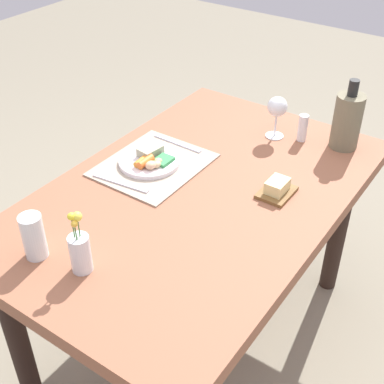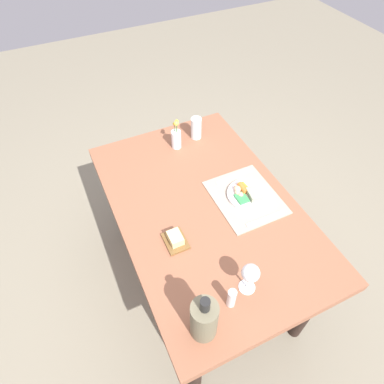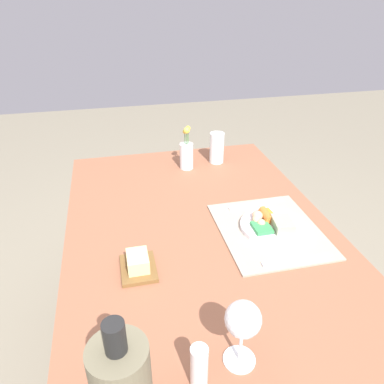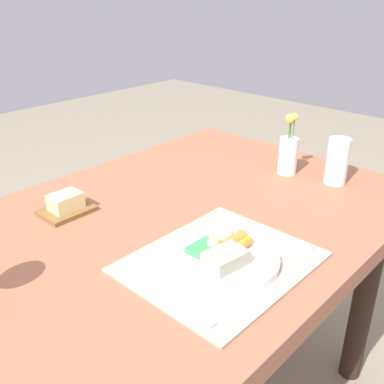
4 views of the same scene
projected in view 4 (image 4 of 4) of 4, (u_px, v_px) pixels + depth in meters
dining_table at (165, 254)px, 1.16m from camera, size 1.39×0.89×0.73m
placemat at (221, 262)px, 0.95m from camera, size 0.39×0.33×0.01m
dinner_plate at (226, 256)px, 0.94m from camera, size 0.22×0.22×0.05m
fork at (170, 299)px, 0.83m from camera, size 0.02×0.21×0.00m
knife at (269, 234)px, 1.05m from camera, size 0.04×0.22×0.00m
water_tumbler at (337, 164)px, 1.32m from camera, size 0.06×0.06×0.14m
flower_vase at (288, 153)px, 1.38m from camera, size 0.06×0.06×0.19m
butter_dish at (66, 205)px, 1.16m from camera, size 0.13×0.10×0.05m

